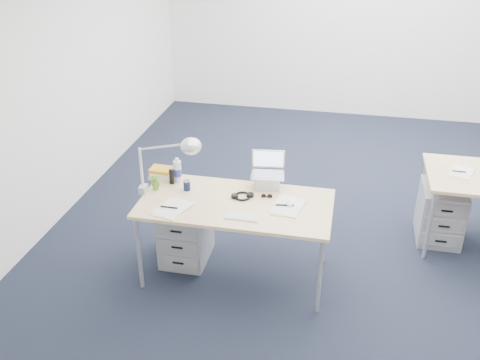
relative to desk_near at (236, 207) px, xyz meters
name	(u,v)px	position (x,y,z in m)	size (l,w,h in m)	color
floor	(352,236)	(1.00, 0.82, -0.68)	(7.00, 7.00, 0.00)	black
room	(371,66)	(1.00, 0.82, 1.03)	(6.02, 7.02, 2.80)	white
desk_near	(236,207)	(0.00, 0.00, 0.00)	(1.60, 0.80, 0.73)	#D8B57C
drawer_pedestal_near	(186,232)	(-0.50, 0.14, -0.41)	(0.40, 0.50, 0.55)	#A6A7AB
drawer_pedestal_far	(440,213)	(1.81, 0.98, -0.41)	(0.40, 0.50, 0.55)	#A6A7AB
silver_laptop	(268,171)	(0.21, 0.33, 0.20)	(0.29, 0.23, 0.30)	silver
wireless_keyboard	(242,217)	(0.10, -0.22, 0.05)	(0.27, 0.11, 0.01)	white
computer_mouse	(290,203)	(0.45, 0.05, 0.07)	(0.07, 0.11, 0.04)	white
headphones	(242,196)	(0.04, 0.10, 0.06)	(0.19, 0.15, 0.03)	black
can_koozie	(187,185)	(-0.46, 0.12, 0.09)	(0.06, 0.06, 0.10)	#141D40
water_bottle	(177,170)	(-0.59, 0.26, 0.16)	(0.07, 0.07, 0.23)	silver
bear_figurine	(155,182)	(-0.73, 0.08, 0.12)	(0.07, 0.06, 0.14)	#3D7D21
book_stack	(162,173)	(-0.75, 0.30, 0.09)	(0.21, 0.16, 0.09)	silver
cordless_phone	(172,177)	(-0.62, 0.20, 0.12)	(0.04, 0.02, 0.14)	black
papers_left	(171,209)	(-0.49, -0.22, 0.05)	(0.22, 0.31, 0.01)	#F7F78F
papers_right	(287,207)	(0.43, 0.01, 0.05)	(0.22, 0.32, 0.01)	#F7F78F
sunglasses	(267,196)	(0.24, 0.13, 0.06)	(0.10, 0.04, 0.02)	black
desk_lamp	(160,165)	(-0.64, 0.00, 0.33)	(0.50, 0.18, 0.57)	silver
far_papers	(461,173)	(1.92, 0.96, 0.05)	(0.18, 0.26, 0.01)	white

